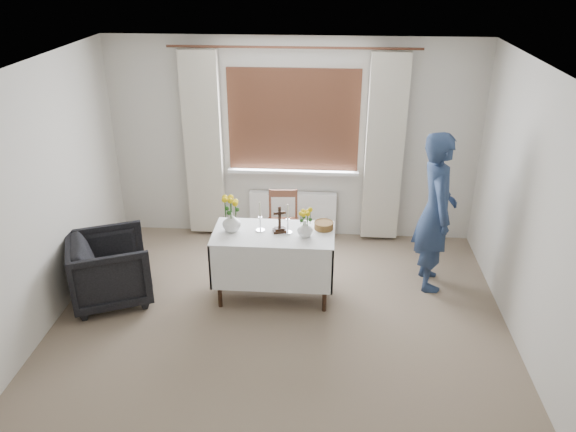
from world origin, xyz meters
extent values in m
plane|color=#89715F|center=(0.00, 0.00, 0.00)|extent=(5.00, 5.00, 0.00)
cube|color=white|center=(-0.11, 0.99, 0.38)|extent=(1.24, 0.64, 0.76)
imported|color=black|center=(-1.80, 0.82, 0.36)|extent=(1.04, 1.03, 0.72)
imported|color=navy|center=(1.58, 1.38, 0.87)|extent=(0.44, 0.65, 1.74)
cube|color=white|center=(0.00, 2.42, 0.30)|extent=(1.10, 0.10, 0.60)
imported|color=silver|center=(-0.53, 1.01, 0.86)|extent=(0.25, 0.25, 0.20)
imported|color=silver|center=(0.22, 0.94, 0.84)|extent=(0.19, 0.19, 0.17)
cylinder|color=brown|center=(0.41, 1.12, 0.80)|extent=(0.24, 0.24, 0.08)
camera|label=1|loc=(0.42, -4.07, 3.37)|focal=35.00mm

